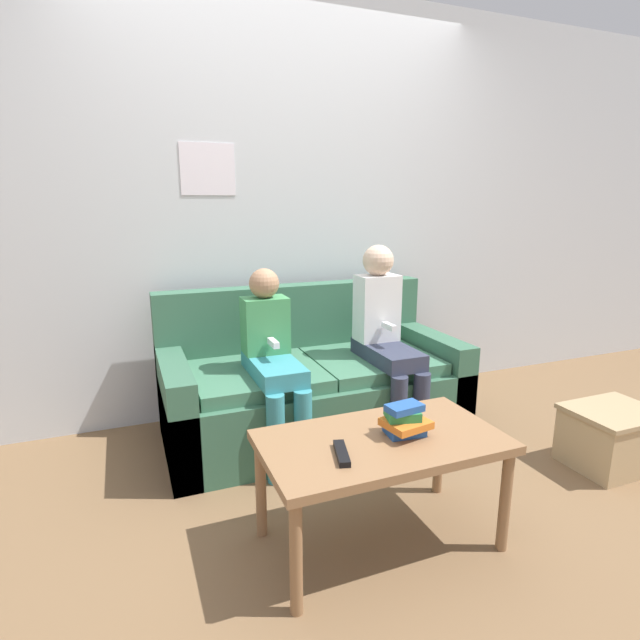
% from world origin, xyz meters
% --- Properties ---
extents(ground_plane, '(10.00, 10.00, 0.00)m').
position_xyz_m(ground_plane, '(0.00, 0.00, 0.00)').
color(ground_plane, brown).
extents(wall_back, '(8.00, 0.07, 2.60)m').
position_xyz_m(wall_back, '(-0.00, 1.02, 1.30)').
color(wall_back, silver).
rests_on(wall_back, ground_plane).
extents(couch, '(1.70, 0.81, 0.85)m').
position_xyz_m(couch, '(0.00, 0.53, 0.28)').
color(couch, '#38664C').
rests_on(couch, ground_plane).
extents(coffee_table, '(0.94, 0.52, 0.46)m').
position_xyz_m(coffee_table, '(-0.10, -0.53, 0.40)').
color(coffee_table, '#8E6642').
rests_on(coffee_table, ground_plane).
extents(person_left, '(0.24, 0.56, 1.01)m').
position_xyz_m(person_left, '(-0.29, 0.32, 0.56)').
color(person_left, teal).
rests_on(person_left, ground_plane).
extents(person_right, '(0.24, 0.56, 1.11)m').
position_xyz_m(person_right, '(0.39, 0.34, 0.62)').
color(person_right, '#33384C').
rests_on(person_right, ground_plane).
extents(tv_remote, '(0.08, 0.17, 0.02)m').
position_xyz_m(tv_remote, '(-0.31, -0.60, 0.47)').
color(tv_remote, black).
rests_on(tv_remote, coffee_table).
extents(book_stack, '(0.19, 0.17, 0.13)m').
position_xyz_m(book_stack, '(-0.01, -0.53, 0.52)').
color(book_stack, '#23519E').
rests_on(book_stack, coffee_table).
extents(storage_box, '(0.45, 0.36, 0.31)m').
position_xyz_m(storage_box, '(1.30, -0.44, 0.16)').
color(storage_box, tan).
rests_on(storage_box, ground_plane).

